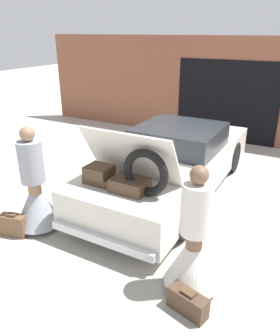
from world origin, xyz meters
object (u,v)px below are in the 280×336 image
car (173,162)px  suitcase_beside_right_person (188,302)px  person_right (194,248)px  suitcase_beside_left_person (14,225)px  person_left (36,194)px

car → suitcase_beside_right_person: car is taller
person_right → suitcase_beside_left_person: bearing=97.0°
person_left → person_right: bearing=101.9°
car → person_right: bearing=-61.1°
suitcase_beside_right_person → person_right: bearing=104.9°
person_left → car: bearing=163.8°
person_right → suitcase_beside_right_person: bearing=-163.8°
person_left → suitcase_beside_right_person: (2.70, -0.47, -0.45)m
person_left → suitcase_beside_right_person: 2.78m
car → person_right: car is taller
person_right → suitcase_beside_left_person: (-2.77, -0.28, -0.39)m
person_left → person_right: person_left is taller
car → person_right: size_ratio=3.01×
suitcase_beside_left_person → person_left: bearing=63.5°
person_left → person_right: (2.60, -0.07, -0.02)m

